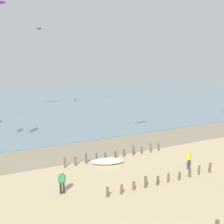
% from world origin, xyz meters
% --- Properties ---
extents(wet_sand_strip, '(120.00, 6.04, 0.01)m').
position_xyz_m(wet_sand_strip, '(0.00, 19.33, 0.00)').
color(wet_sand_strip, gray).
rests_on(wet_sand_strip, ground).
extents(sea, '(160.00, 70.00, 0.10)m').
position_xyz_m(sea, '(0.00, 57.35, 0.05)').
color(sea, slate).
rests_on(sea, ground).
extents(groyne_mid, '(9.99, 0.36, 0.89)m').
position_xyz_m(groyne_mid, '(5.24, 8.88, 0.38)').
color(groyne_mid, brown).
rests_on(groyne_mid, ground).
extents(groyne_far, '(10.47, 0.34, 0.97)m').
position_xyz_m(groyne_far, '(4.37, 15.67, 0.43)').
color(groyne_far, brown).
rests_on(groyne_far, ground).
extents(person_nearest_camera, '(0.56, 0.29, 1.71)m').
position_xyz_m(person_nearest_camera, '(-2.47, 10.87, 0.92)').
color(person_nearest_camera, '#232328').
rests_on(person_nearest_camera, ground).
extents(person_by_waterline, '(0.56, 0.29, 1.71)m').
position_xyz_m(person_by_waterline, '(8.90, 10.26, 0.92)').
color(person_by_waterline, '#383842').
rests_on(person_by_waterline, ground).
extents(grounded_kite, '(3.14, 1.99, 0.59)m').
position_xyz_m(grounded_kite, '(3.08, 14.62, 0.30)').
color(grounded_kite, white).
rests_on(grounded_kite, ground).
extents(kite_aloft_2, '(1.50, 2.78, 0.62)m').
position_xyz_m(kite_aloft_2, '(4.09, 42.05, 14.29)').
color(kite_aloft_2, green).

